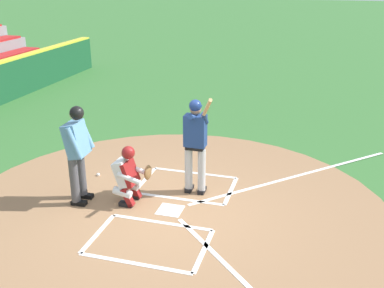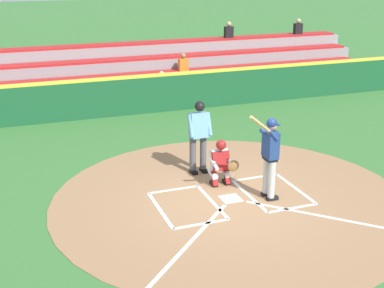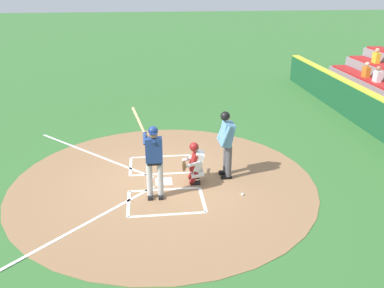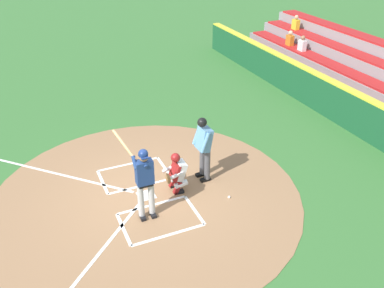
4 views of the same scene
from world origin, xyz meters
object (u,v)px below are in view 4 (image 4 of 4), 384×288
object	(u,v)px
catcher	(176,172)
batter	(144,179)
plate_umpire	(204,145)
baseball	(229,197)

from	to	relation	value
catcher	batter	bearing A→B (deg)	123.06
batter	plate_umpire	world-z (taller)	batter
batter	plate_umpire	distance (m)	2.15
batter	baseball	world-z (taller)	batter
batter	catcher	distance (m)	1.37
catcher	baseball	xyz separation A→B (m)	(-0.86, -1.10, -0.55)
catcher	plate_umpire	distance (m)	1.03
plate_umpire	baseball	distance (m)	1.52
plate_umpire	baseball	world-z (taller)	plate_umpire
baseball	catcher	bearing A→B (deg)	51.87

